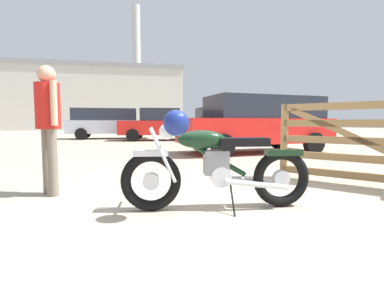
# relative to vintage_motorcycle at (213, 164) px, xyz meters

# --- Properties ---
(ground_plane) EXTENTS (80.00, 80.00, 0.00)m
(ground_plane) POSITION_rel_vintage_motorcycle_xyz_m (0.41, 0.31, -0.49)
(ground_plane) COLOR tan
(vintage_motorcycle) EXTENTS (2.07, 0.73, 1.07)m
(vintage_motorcycle) POSITION_rel_vintage_motorcycle_xyz_m (0.00, 0.00, 0.00)
(vintage_motorcycle) COLOR black
(vintage_motorcycle) RESTS_ON ground_plane
(bystander) EXTENTS (0.30, 0.40, 1.66)m
(bystander) POSITION_rel_vintage_motorcycle_xyz_m (-1.86, 1.10, 0.53)
(bystander) COLOR #706656
(bystander) RESTS_ON ground_plane
(silver_sedan_mid) EXTENTS (4.82, 2.23, 1.74)m
(silver_sedan_mid) POSITION_rel_vintage_motorcycle_xyz_m (3.20, 5.10, 0.45)
(silver_sedan_mid) COLOR black
(silver_sedan_mid) RESTS_ON ground_plane
(white_estate_far) EXTENTS (4.39, 2.33, 1.67)m
(white_estate_far) POSITION_rel_vintage_motorcycle_xyz_m (1.03, 11.81, 0.34)
(white_estate_far) COLOR black
(white_estate_far) RESTS_ON ground_plane
(blue_hatchback_right) EXTENTS (4.72, 2.01, 1.74)m
(blue_hatchback_right) POSITION_rel_vintage_motorcycle_xyz_m (-1.68, 14.05, 0.45)
(blue_hatchback_right) COLOR black
(blue_hatchback_right) RESTS_ON ground_plane
(pale_sedan_back) EXTENTS (3.92, 1.86, 1.78)m
(pale_sedan_back) POSITION_rel_vintage_motorcycle_xyz_m (4.36, 12.42, 0.43)
(pale_sedan_back) COLOR black
(pale_sedan_back) RESTS_ON ground_plane
(industrial_building) EXTENTS (23.71, 12.80, 17.22)m
(industrial_building) POSITION_rel_vintage_motorcycle_xyz_m (-4.32, 38.10, 3.65)
(industrial_building) COLOR beige
(industrial_building) RESTS_ON ground_plane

